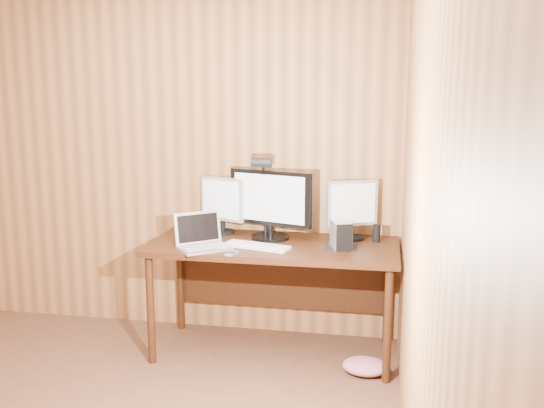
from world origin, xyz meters
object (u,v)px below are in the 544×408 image
(laptop, at_px, (202,239))
(phone, at_px, (232,253))
(speaker, at_px, (377,233))
(monitor_left, at_px, (222,204))
(desk_lamp, at_px, (263,185))
(monitor_center, at_px, (270,203))
(desk, at_px, (275,259))
(monitor_right, at_px, (352,208))
(mouse, at_px, (341,244))
(keyboard, at_px, (257,246))
(hard_drive, at_px, (341,235))

(laptop, relative_size, phone, 3.64)
(phone, distance_m, speaker, 0.98)
(monitor_left, bearing_deg, speaker, 19.94)
(desk_lamp, bearing_deg, monitor_center, -37.68)
(desk, distance_m, desk_lamp, 0.50)
(laptop, bearing_deg, monitor_left, 47.14)
(monitor_center, height_order, monitor_right, monitor_center)
(monitor_left, distance_m, mouse, 0.89)
(desk, distance_m, mouse, 0.47)
(monitor_center, distance_m, speaker, 0.72)
(monitor_center, bearing_deg, phone, -92.43)
(monitor_center, height_order, mouse, monitor_center)
(keyboard, bearing_deg, desk, 80.99)
(mouse, bearing_deg, hard_drive, -107.77)
(desk, height_order, speaker, speaker)
(monitor_right, relative_size, hard_drive, 2.14)
(keyboard, bearing_deg, laptop, -153.34)
(keyboard, height_order, phone, keyboard)
(monitor_center, relative_size, phone, 5.39)
(monitor_center, height_order, hard_drive, monitor_center)
(desk, xyz_separation_m, monitor_left, (-0.40, 0.14, 0.33))
(monitor_left, bearing_deg, mouse, 6.48)
(mouse, bearing_deg, speaker, 27.80)
(monitor_center, xyz_separation_m, phone, (-0.16, -0.43, -0.23))
(phone, bearing_deg, keyboard, 72.61)
(monitor_right, height_order, keyboard, monitor_right)
(monitor_right, xyz_separation_m, laptop, (-0.92, -0.39, -0.16))
(monitor_left, relative_size, keyboard, 0.88)
(keyboard, xyz_separation_m, mouse, (0.52, 0.09, 0.01))
(laptop, bearing_deg, monitor_center, 0.91)
(monitor_right, height_order, hard_drive, monitor_right)
(monitor_center, bearing_deg, laptop, -123.04)
(keyboard, relative_size, speaker, 3.85)
(desk, distance_m, speaker, 0.69)
(mouse, relative_size, speaker, 0.89)
(hard_drive, bearing_deg, monitor_center, 141.17)
(laptop, relative_size, mouse, 3.75)
(laptop, height_order, desk_lamp, desk_lamp)
(phone, height_order, desk_lamp, desk_lamp)
(mouse, height_order, hard_drive, hard_drive)
(monitor_center, bearing_deg, keyboard, -81.81)
(laptop, distance_m, hard_drive, 0.88)
(monitor_left, bearing_deg, desk, 2.72)
(speaker, bearing_deg, laptop, -161.87)
(monitor_right, distance_m, laptop, 1.01)
(desk_lamp, bearing_deg, phone, -117.85)
(desk, relative_size, keyboard, 3.60)
(monitor_center, relative_size, keyboard, 1.28)
(monitor_center, xyz_separation_m, monitor_left, (-0.35, 0.09, -0.03))
(hard_drive, bearing_deg, phone, -177.07)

